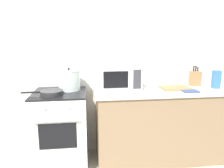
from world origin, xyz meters
The scene contains 11 objects.
back_wall centered at (0.30, 0.97, 1.25)m, with size 4.40×0.10×2.50m, color silver.
lower_cabinet_right centered at (0.90, 0.62, 0.44)m, with size 1.64×0.56×0.88m, color #8C7051.
countertop_right centered at (0.90, 0.62, 0.90)m, with size 1.70×0.60×0.04m, color beige.
stove centered at (-0.35, 0.60, 0.46)m, with size 0.60×0.64×0.92m.
stock_pot centered at (-0.24, 0.70, 1.04)m, with size 0.34×0.26×0.27m.
frying_pan centered at (-0.42, 0.49, 0.95)m, with size 0.44×0.24×0.05m.
microwave centered at (0.35, 0.68, 1.07)m, with size 0.50×0.37×0.30m.
cutting_board centered at (1.04, 0.60, 0.93)m, with size 0.36×0.26×0.02m, color #997047.
knife_block centered at (1.37, 0.74, 1.02)m, with size 0.13×0.10×0.26m.
pasta_box centered at (1.55, 0.57, 1.03)m, with size 0.08×0.08×0.22m, color teal.
oven_mitt centered at (1.15, 0.44, 0.93)m, with size 0.18×0.14×0.02m, color #33477A.
Camera 1 is at (-0.04, -1.82, 1.51)m, focal length 34.10 mm.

